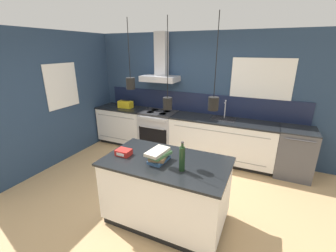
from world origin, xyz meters
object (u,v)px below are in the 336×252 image
Objects in this scene: dishwasher at (295,152)px; book_stack at (158,155)px; oven_range at (159,131)px; bottle_on_island at (182,158)px; yellow_toolbox at (125,104)px; red_supply_box at (124,152)px.

dishwasher is 2.53× the size of book_stack.
dishwasher is at bearing 0.09° from oven_range.
oven_range and dishwasher have the same top height.
oven_range is at bearing 122.78° from bottle_on_island.
dishwasher is 2.66m from bottle_on_island.
dishwasher is 3.72m from yellow_toolbox.
bottle_on_island is 1.86× the size of red_supply_box.
yellow_toolbox is at bearing 180.00° from dishwasher.
book_stack reaches higher than dishwasher.
book_stack is at bearing 165.19° from bottle_on_island.
red_supply_box is (-2.24, -2.14, 0.49)m from dishwasher.
bottle_on_island reaches higher than dishwasher.
book_stack is 2.86m from yellow_toolbox.
bottle_on_island is at bearing -122.32° from dishwasher.
oven_range is at bearing 116.73° from book_stack.
book_stack reaches higher than red_supply_box.
bottle_on_island reaches higher than yellow_toolbox.
yellow_toolbox reaches higher than red_supply_box.
book_stack is (-1.74, -2.10, 0.53)m from dishwasher.
oven_range is 4.70× the size of red_supply_box.
dishwasher is at bearing 57.68° from bottle_on_island.
red_supply_box is at bearing 176.46° from bottle_on_island.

